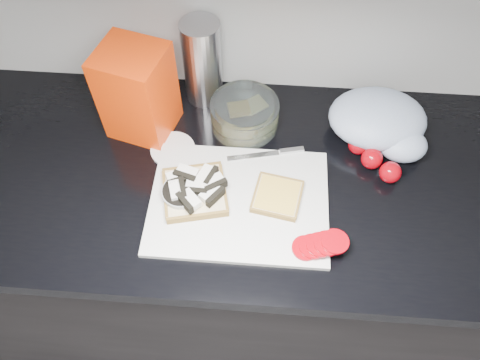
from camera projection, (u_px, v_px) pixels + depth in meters
name	position (u px, v px, depth m)	size (l,w,h in m)	color
base_cabinet	(259.00, 258.00, 1.50)	(3.50, 0.60, 0.86)	black
countertop	(266.00, 179.00, 1.12)	(3.50, 0.64, 0.04)	black
cutting_board	(239.00, 202.00, 1.06)	(0.40, 0.30, 0.01)	silver
bread_left	(195.00, 190.00, 1.05)	(0.17, 0.17, 0.04)	beige
bread_right	(277.00, 196.00, 1.05)	(0.13, 0.13, 0.02)	beige
tomato_slices	(320.00, 245.00, 0.98)	(0.13, 0.08, 0.02)	#9C030C
knife	(275.00, 153.00, 1.12)	(0.18, 0.05, 0.01)	#B6B6BA
seed_tub	(182.00, 195.00, 1.04)	(0.09, 0.09, 0.04)	#A8ADAD
tub_lid	(173.00, 149.00, 1.14)	(0.11, 0.11, 0.01)	silver
glass_bowl	(245.00, 114.00, 1.17)	(0.17, 0.17, 0.07)	silver
bread_bag	(138.00, 92.00, 1.10)	(0.15, 0.14, 0.23)	#EF2B03
steel_canister	(202.00, 63.00, 1.16)	(0.10, 0.10, 0.23)	#A7A6AB
grocery_bag	(381.00, 122.00, 1.13)	(0.24, 0.21, 0.10)	silver
whole_tomatoes	(373.00, 158.00, 1.10)	(0.12, 0.13, 0.05)	#9C030C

